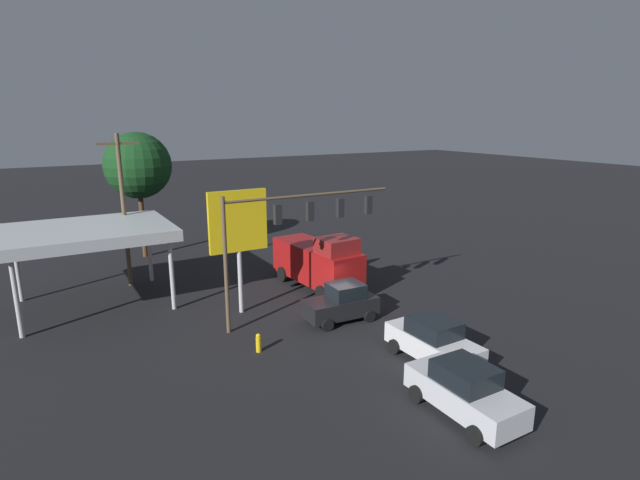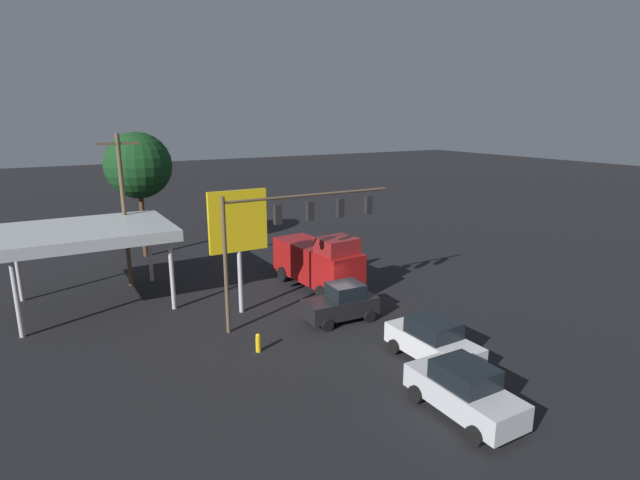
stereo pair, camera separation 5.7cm
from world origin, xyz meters
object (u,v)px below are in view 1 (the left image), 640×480
(utility_pole, at_px, (124,207))
(sedan_far, at_px, (464,390))
(fire_hydrant, at_px, (258,343))
(sedan_waiting, at_px, (433,341))
(traffic_signal_assembly, at_px, (297,221))
(delivery_truck, at_px, (318,262))
(price_sign, at_px, (238,225))
(street_tree, at_px, (138,166))
(hatchback_crossing, at_px, (342,303))

(utility_pole, height_order, sedan_far, utility_pole)
(fire_hydrant, bearing_deg, sedan_waiting, 143.03)
(utility_pole, bearing_deg, traffic_signal_assembly, 124.35)
(delivery_truck, height_order, sedan_waiting, delivery_truck)
(utility_pole, distance_m, price_sign, 8.84)
(street_tree, bearing_deg, fire_hydrant, 93.29)
(price_sign, bearing_deg, delivery_truck, -167.38)
(utility_pole, height_order, fire_hydrant, utility_pole)
(sedan_far, bearing_deg, fire_hydrant, -151.88)
(hatchback_crossing, bearing_deg, fire_hydrant, 15.35)
(utility_pole, relative_size, sedan_far, 2.13)
(utility_pole, xyz_separation_m, fire_hydrant, (-3.29, 12.52, -4.53))
(delivery_truck, xyz_separation_m, sedan_waiting, (0.48, 10.71, -0.74))
(utility_pole, xyz_separation_m, delivery_truck, (-9.92, 6.44, -3.28))
(sedan_far, bearing_deg, hatchback_crossing, 174.94)
(traffic_signal_assembly, height_order, street_tree, street_tree)
(hatchback_crossing, height_order, sedan_far, hatchback_crossing)
(delivery_truck, distance_m, street_tree, 15.87)
(traffic_signal_assembly, bearing_deg, sedan_waiting, 110.40)
(price_sign, relative_size, delivery_truck, 0.96)
(traffic_signal_assembly, height_order, sedan_waiting, traffic_signal_assembly)
(delivery_truck, xyz_separation_m, fire_hydrant, (6.63, 6.08, -1.26))
(traffic_signal_assembly, distance_m, hatchback_crossing, 4.83)
(price_sign, xyz_separation_m, fire_hydrant, (1.09, 4.84, -4.38))
(price_sign, xyz_separation_m, delivery_truck, (-5.54, -1.24, -3.12))
(hatchback_crossing, height_order, sedan_waiting, hatchback_crossing)
(utility_pole, bearing_deg, sedan_waiting, 118.82)
(sedan_waiting, bearing_deg, street_tree, -164.04)
(utility_pole, xyz_separation_m, sedan_waiting, (-9.44, 17.15, -4.02))
(price_sign, height_order, delivery_truck, price_sign)
(utility_pole, distance_m, hatchback_crossing, 14.74)
(street_tree, bearing_deg, sedan_far, 101.31)
(sedan_waiting, distance_m, street_tree, 25.36)
(price_sign, xyz_separation_m, hatchback_crossing, (-4.10, 3.69, -3.87))
(hatchback_crossing, xyz_separation_m, sedan_waiting, (-0.96, 5.78, 0.00))
(sedan_waiting, bearing_deg, price_sign, -152.97)
(traffic_signal_assembly, relative_size, utility_pole, 1.01)
(street_tree, distance_m, fire_hydrant, 20.04)
(fire_hydrant, bearing_deg, utility_pole, -75.28)
(utility_pole, height_order, hatchback_crossing, utility_pole)
(traffic_signal_assembly, relative_size, hatchback_crossing, 2.44)
(delivery_truck, bearing_deg, price_sign, -81.56)
(traffic_signal_assembly, distance_m, sedan_far, 11.69)
(delivery_truck, xyz_separation_m, street_tree, (7.72, -12.87, 5.14))
(sedan_far, relative_size, fire_hydrant, 5.00)
(delivery_truck, bearing_deg, sedan_far, -13.32)
(hatchback_crossing, distance_m, delivery_truck, 5.19)
(sedan_waiting, bearing_deg, fire_hydrant, -128.07)
(utility_pole, xyz_separation_m, sedan_far, (-7.63, 20.68, -4.02))
(price_sign, distance_m, delivery_truck, 6.48)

